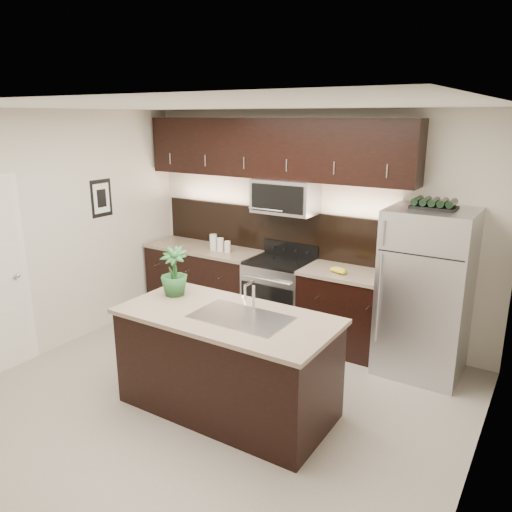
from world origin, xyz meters
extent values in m
plane|color=gray|center=(0.00, 0.00, 0.00)|extent=(4.50, 4.50, 0.00)
cube|color=beige|center=(0.00, 2.00, 1.35)|extent=(4.50, 0.02, 2.70)
cube|color=beige|center=(-2.25, 0.00, 1.35)|extent=(0.02, 4.00, 2.70)
cube|color=beige|center=(2.25, 0.00, 1.35)|extent=(0.02, 4.00, 2.70)
cube|color=white|center=(0.00, 0.00, 2.70)|extent=(4.50, 4.00, 0.02)
sphere|color=silver|center=(-2.20, -0.48, 1.00)|extent=(0.06, 0.06, 0.06)
cube|color=black|center=(-2.24, 0.75, 1.65)|extent=(0.01, 0.32, 0.46)
cube|color=white|center=(-2.23, 0.75, 1.65)|extent=(0.00, 0.24, 0.36)
cube|color=black|center=(-1.42, 1.69, 0.45)|extent=(1.57, 0.62, 0.90)
cube|color=black|center=(0.71, 1.69, 0.45)|extent=(1.16, 0.62, 0.90)
cube|color=#B2B2B7|center=(-0.25, 1.69, 0.45)|extent=(0.76, 0.62, 0.90)
cube|color=black|center=(-0.25, 1.69, 0.92)|extent=(0.76, 0.60, 0.03)
cube|color=#BEA68E|center=(-1.42, 1.69, 0.92)|extent=(1.59, 0.65, 0.04)
cube|color=#BEA68E|center=(0.71, 1.69, 0.92)|extent=(1.18, 0.65, 0.04)
cube|color=black|center=(-0.46, 1.99, 1.22)|extent=(3.49, 0.02, 0.56)
cube|color=#B2B2B7|center=(-0.25, 1.80, 1.70)|extent=(0.76, 0.40, 0.40)
cube|color=black|center=(-0.46, 1.83, 2.25)|extent=(3.49, 0.33, 0.70)
cube|color=black|center=(0.20, -0.06, 0.45)|extent=(1.90, 0.90, 0.90)
cube|color=#BEA68E|center=(0.20, -0.06, 0.92)|extent=(1.96, 0.96, 0.04)
cube|color=silver|center=(0.35, -0.06, 0.95)|extent=(0.84, 0.50, 0.01)
cylinder|color=silver|center=(0.35, 0.15, 1.06)|extent=(0.03, 0.03, 0.24)
cylinder|color=silver|center=(0.35, 0.08, 1.21)|extent=(0.02, 0.14, 0.02)
cylinder|color=silver|center=(0.35, 0.01, 1.16)|extent=(0.02, 0.02, 0.10)
cube|color=#B2B2B7|center=(1.50, 1.63, 0.87)|extent=(0.84, 0.76, 1.74)
cube|color=black|center=(1.50, 1.63, 1.76)|extent=(0.43, 0.27, 0.03)
cylinder|color=black|center=(1.33, 1.63, 1.81)|extent=(0.07, 0.25, 0.07)
cylinder|color=black|center=(1.42, 1.63, 1.81)|extent=(0.07, 0.25, 0.07)
cylinder|color=black|center=(1.50, 1.63, 1.81)|extent=(0.07, 0.25, 0.07)
cylinder|color=black|center=(1.58, 1.63, 1.81)|extent=(0.07, 0.25, 0.07)
cylinder|color=black|center=(1.66, 1.63, 1.81)|extent=(0.07, 0.25, 0.07)
imported|color=#225727|center=(-0.52, 0.08, 1.18)|extent=(0.34, 0.34, 0.47)
cylinder|color=silver|center=(-1.21, 1.64, 1.04)|extent=(0.09, 0.09, 0.21)
cylinder|color=silver|center=(-1.10, 1.64, 1.03)|extent=(0.09, 0.09, 0.17)
cylinder|color=silver|center=(-0.99, 1.64, 1.01)|extent=(0.08, 0.08, 0.15)
cylinder|color=silver|center=(1.09, 1.64, 1.05)|extent=(0.11, 0.11, 0.21)
cylinder|color=silver|center=(1.09, 1.64, 1.16)|extent=(0.11, 0.11, 0.02)
cylinder|color=silver|center=(1.09, 1.64, 1.21)|extent=(0.01, 0.01, 0.08)
ellipsoid|color=gold|center=(0.51, 1.61, 0.97)|extent=(0.25, 0.22, 0.06)
camera|label=1|loc=(2.59, -3.38, 2.62)|focal=35.00mm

